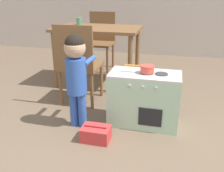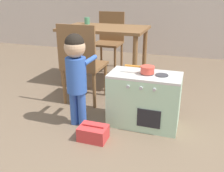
{
  "view_description": "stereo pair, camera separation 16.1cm",
  "coord_description": "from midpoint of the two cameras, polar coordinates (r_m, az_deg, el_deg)",
  "views": [
    {
      "loc": [
        0.37,
        -1.3,
        1.2
      ],
      "look_at": [
        -0.15,
        0.76,
        0.38
      ],
      "focal_mm": 40.0,
      "sensor_mm": 36.0,
      "label": 1
    },
    {
      "loc": [
        0.52,
        -1.25,
        1.2
      ],
      "look_at": [
        -0.15,
        0.76,
        0.38
      ],
      "focal_mm": 40.0,
      "sensor_mm": 36.0,
      "label": 2
    }
  ],
  "objects": [
    {
      "name": "dining_table",
      "position": [
        3.29,
        -4.7,
        11.32
      ],
      "size": [
        1.08,
        0.7,
        0.75
      ],
      "color": "brown",
      "rests_on": "ground_plane"
    },
    {
      "name": "dining_chair_near",
      "position": [
        2.71,
        -9.4,
        5.22
      ],
      "size": [
        0.42,
        0.42,
        0.88
      ],
      "color": "brown",
      "rests_on": "ground_plane"
    },
    {
      "name": "cup_on_table",
      "position": [
        3.56,
        -8.85,
        14.46
      ],
      "size": [
        0.07,
        0.07,
        0.09
      ],
      "color": "#478E66",
      "rests_on": "dining_table"
    },
    {
      "name": "dining_chair_far",
      "position": [
        4.0,
        -3.82,
        10.59
      ],
      "size": [
        0.42,
        0.42,
        0.88
      ],
      "rotation": [
        0.0,
        0.0,
        3.14
      ],
      "color": "brown",
      "rests_on": "ground_plane"
    },
    {
      "name": "toy_pot",
      "position": [
        2.22,
        5.88,
        4.0
      ],
      "size": [
        0.27,
        0.13,
        0.06
      ],
      "color": "#E04C3D",
      "rests_on": "play_kitchen"
    },
    {
      "name": "toy_basket",
      "position": [
        2.15,
        -5.91,
        -10.81
      ],
      "size": [
        0.24,
        0.17,
        0.14
      ],
      "color": "#D13838",
      "rests_on": "ground_plane"
    },
    {
      "name": "play_kitchen",
      "position": [
        2.33,
        5.35,
        -2.94
      ],
      "size": [
        0.64,
        0.35,
        0.51
      ],
      "color": "#B2DBB7",
      "rests_on": "ground_plane"
    },
    {
      "name": "child_figure",
      "position": [
        2.2,
        -10.31,
        3.96
      ],
      "size": [
        0.21,
        0.34,
        0.86
      ],
      "color": "#335BB7",
      "rests_on": "ground_plane"
    }
  ]
}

